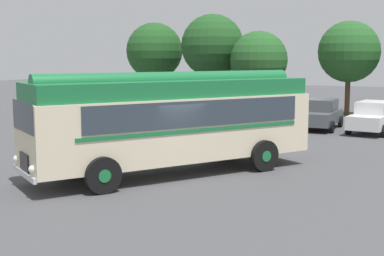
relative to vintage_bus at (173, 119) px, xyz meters
The scene contains 11 objects.
ground_plane 1.97m from the vintage_bus, 77.11° to the right, with size 120.00×120.00×0.00m, color #474749.
vintage_bus is the anchor object (origin of this frame).
car_near_left 14.46m from the vintage_bus, 103.26° to the left, with size 2.06×4.25×1.66m.
car_mid_left 13.66m from the vintage_bus, 92.40° to the left, with size 2.38×4.39×1.66m.
car_mid_right 13.92m from the vintage_bus, 80.77° to the left, with size 1.98×4.21×1.66m.
car_far_right 14.28m from the vintage_bus, 69.19° to the left, with size 2.40×4.40×1.66m.
box_van 15.45m from the vintage_bus, 114.40° to the left, with size 2.39×5.80×2.50m.
tree_far_left 24.77m from the vintage_bus, 120.19° to the left, with size 4.43×4.43×6.66m.
tree_left_of_centre 21.88m from the vintage_bus, 108.97° to the left, with size 4.61×4.61×7.11m.
tree_centre 20.05m from the vintage_bus, 99.37° to the left, with size 3.98×3.98×5.77m.
tree_right_of_centre 21.73m from the vintage_bus, 83.54° to the left, with size 4.15×4.15×6.41m.
Camera 1 is at (8.04, -15.54, 3.98)m, focal length 50.00 mm.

